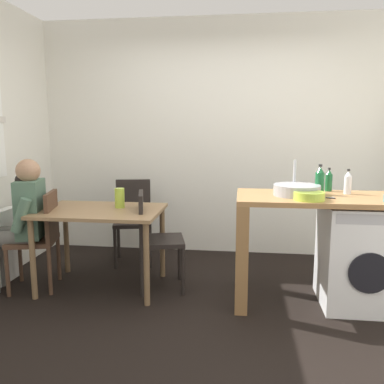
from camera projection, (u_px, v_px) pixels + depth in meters
ground_plane at (209, 317)px, 3.13m from camera, size 5.46×5.46×0.00m
wall_back at (222, 138)px, 4.62m from camera, size 4.60×0.10×2.70m
dining_table at (101, 220)px, 3.62m from camera, size 1.10×0.76×0.74m
chair_person_seat at (41, 234)px, 3.63m from camera, size 0.48×0.48×0.90m
chair_opposite at (153, 235)px, 3.61m from camera, size 0.48×0.48×0.90m
chair_spare_by_wall at (133, 216)px, 4.39m from camera, size 0.48×0.48×0.90m
seated_person at (21, 217)px, 3.58m from camera, size 0.54×0.54×1.20m
kitchen_counter at (302, 214)px, 3.29m from camera, size 1.50×0.68×0.92m
washing_machine at (359, 255)px, 3.29m from camera, size 0.60×0.61×0.86m
sink_basin at (297, 190)px, 3.27m from camera, size 0.38×0.38×0.09m
tap at (294, 176)px, 3.43m from camera, size 0.02×0.02×0.28m
bottle_tall_green at (320, 181)px, 3.31m from camera, size 0.08×0.08×0.25m
bottle_squat_brown at (329, 181)px, 3.49m from camera, size 0.06×0.06×0.21m
bottle_clear_small at (348, 183)px, 3.34m from camera, size 0.06×0.06×0.21m
mixing_bowl at (309, 195)px, 3.06m from camera, size 0.24×0.24×0.06m
vase at (120, 198)px, 3.67m from camera, size 0.09×0.09×0.18m
scissors at (326, 198)px, 3.15m from camera, size 0.15×0.06×0.01m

